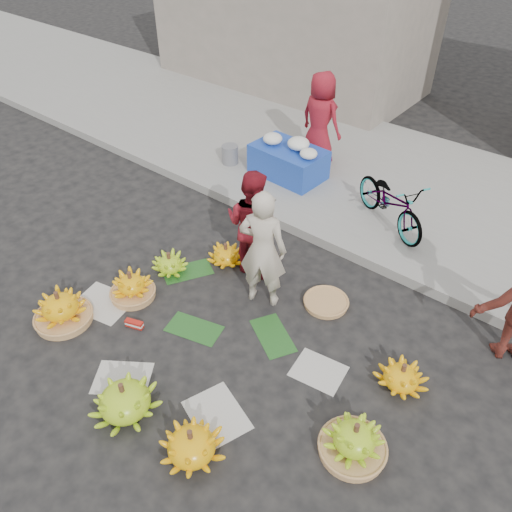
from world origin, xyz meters
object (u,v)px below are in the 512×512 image
Objects in this scene: banana_bunch_0 at (132,287)px; vendor_cream at (263,250)px; flower_table at (289,160)px; bicycle at (391,201)px; banana_bunch_4 at (354,440)px.

vendor_cream is at bearing 37.04° from banana_bunch_0.
vendor_cream reaches higher than flower_table.
bicycle is (2.00, -0.27, 0.11)m from flower_table.
banana_bunch_4 is 3.71m from bicycle.
banana_bunch_4 is 0.50× the size of flower_table.
banana_bunch_4 is 0.40× the size of vendor_cream.
flower_table reaches higher than banana_bunch_4.
banana_bunch_4 is 2.32m from vendor_cream.
banana_bunch_0 is 0.37× the size of vendor_cream.
flower_table is 2.02m from bicycle.
flower_table reaches higher than banana_bunch_0.
flower_table is at bearing 132.77° from banana_bunch_4.
bicycle is at bearing -4.14° from flower_table.
vendor_cream reaches higher than banana_bunch_0.
banana_bunch_4 reaches higher than banana_bunch_0.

